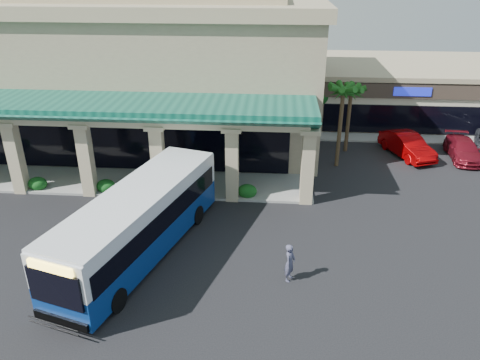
# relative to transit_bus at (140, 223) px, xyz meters

# --- Properties ---
(ground) EXTENTS (110.00, 110.00, 0.00)m
(ground) POSITION_rel_transit_bus_xyz_m (2.48, 1.00, -1.74)
(ground) COLOR black
(main_building) EXTENTS (30.80, 14.80, 11.35)m
(main_building) POSITION_rel_transit_bus_xyz_m (-5.52, 17.00, 3.93)
(main_building) COLOR tan
(main_building) RESTS_ON ground
(arcade) EXTENTS (30.00, 6.20, 5.70)m
(arcade) POSITION_rel_transit_bus_xyz_m (-5.52, 7.80, 1.11)
(arcade) COLOR #0C4D3E
(arcade) RESTS_ON ground
(strip_mall) EXTENTS (22.50, 12.50, 4.90)m
(strip_mall) POSITION_rel_transit_bus_xyz_m (20.48, 25.00, 0.71)
(strip_mall) COLOR beige
(strip_mall) RESTS_ON ground
(palm_0) EXTENTS (2.40, 2.40, 6.60)m
(palm_0) POSITION_rel_transit_bus_xyz_m (10.98, 12.00, 1.56)
(palm_0) COLOR #1A5617
(palm_0) RESTS_ON ground
(palm_1) EXTENTS (2.40, 2.40, 5.80)m
(palm_1) POSITION_rel_transit_bus_xyz_m (11.98, 15.00, 1.16)
(palm_1) COLOR #1A5617
(palm_1) RESTS_ON ground
(broadleaf_tree) EXTENTS (2.60, 2.60, 4.81)m
(broadleaf_tree) POSITION_rel_transit_bus_xyz_m (9.98, 20.00, 0.66)
(broadleaf_tree) COLOR #104813
(broadleaf_tree) RESTS_ON ground
(transit_bus) EXTENTS (6.30, 12.80, 3.49)m
(transit_bus) POSITION_rel_transit_bus_xyz_m (0.00, 0.00, 0.00)
(transit_bus) COLOR navy
(transit_bus) RESTS_ON ground
(pedestrian) EXTENTS (0.67, 0.80, 1.88)m
(pedestrian) POSITION_rel_transit_bus_xyz_m (7.36, -1.60, -0.81)
(pedestrian) COLOR #4A4B65
(pedestrian) RESTS_ON ground
(car_white) EXTENTS (3.55, 5.52, 1.72)m
(car_white) POSITION_rel_transit_bus_xyz_m (16.41, 14.32, -0.88)
(car_white) COLOR #980103
(car_white) RESTS_ON ground
(car_red) EXTENTS (2.34, 5.06, 1.43)m
(car_red) POSITION_rel_transit_bus_xyz_m (20.48, 14.15, -1.03)
(car_red) COLOR maroon
(car_red) RESTS_ON ground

